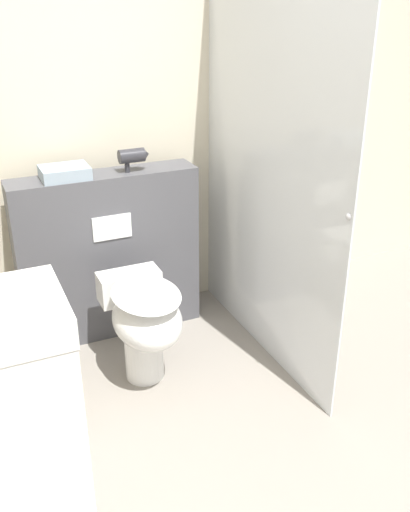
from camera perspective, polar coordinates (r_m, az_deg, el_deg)
The scene contains 8 objects.
ground_plane at distance 2.58m, azimuth 10.16°, elevation -23.21°, with size 12.00×12.00×0.00m, color gray.
wall_back at distance 3.47m, azimuth -6.01°, elevation 13.91°, with size 8.00×0.06×2.50m.
partition_panel at distance 3.40m, azimuth -9.55°, elevation 0.09°, with size 1.06×0.23×0.99m.
shower_glass at distance 3.00m, azimuth 6.30°, elevation 9.03°, with size 0.04×1.44×2.18m.
toilet at distance 2.97m, azimuth -6.12°, elevation -6.39°, with size 0.34×0.60×0.56m.
sink_vanity at distance 2.39m, azimuth -18.34°, elevation -13.86°, with size 0.45×0.47×1.05m.
hair_drier at distance 3.22m, azimuth -7.20°, elevation 9.88°, with size 0.17×0.08×0.13m.
folded_towel at distance 3.17m, azimuth -13.85°, elevation 8.12°, with size 0.25×0.20×0.07m.
Camera 1 is at (-1.08, -1.37, 1.90)m, focal length 40.00 mm.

